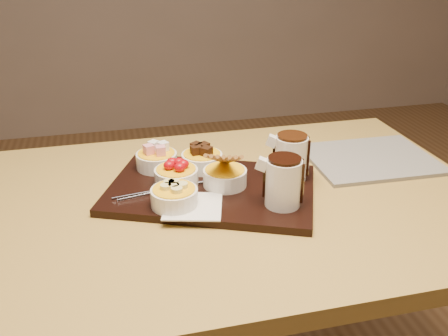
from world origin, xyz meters
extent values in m
cube|color=#AD8D40|center=(0.00, 0.00, 0.73)|extent=(1.20, 0.80, 0.04)
cylinder|color=#AD8D40|center=(-0.54, 0.34, 0.35)|extent=(0.06, 0.06, 0.71)
cylinder|color=#AD8D40|center=(0.54, 0.34, 0.35)|extent=(0.06, 0.06, 0.71)
cube|color=black|center=(-0.03, 0.03, 0.76)|extent=(0.54, 0.46, 0.02)
cube|color=white|center=(-0.09, -0.06, 0.77)|extent=(0.15, 0.15, 0.00)
cylinder|color=white|center=(-0.14, 0.15, 0.79)|extent=(0.10, 0.10, 0.04)
cylinder|color=white|center=(-0.03, 0.12, 0.79)|extent=(0.10, 0.10, 0.04)
cylinder|color=white|center=(-0.10, 0.05, 0.79)|extent=(0.10, 0.10, 0.04)
cylinder|color=white|center=(0.00, 0.02, 0.79)|extent=(0.10, 0.10, 0.04)
cylinder|color=white|center=(-0.12, -0.04, 0.79)|extent=(0.10, 0.10, 0.04)
cylinder|color=silver|center=(0.10, -0.09, 0.82)|extent=(0.10, 0.10, 0.10)
cylinder|color=silver|center=(0.16, 0.02, 0.82)|extent=(0.10, 0.10, 0.10)
cube|color=beige|center=(0.42, 0.10, 0.76)|extent=(0.32, 0.26, 0.01)
camera|label=1|loc=(-0.24, -0.96, 1.29)|focal=40.00mm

